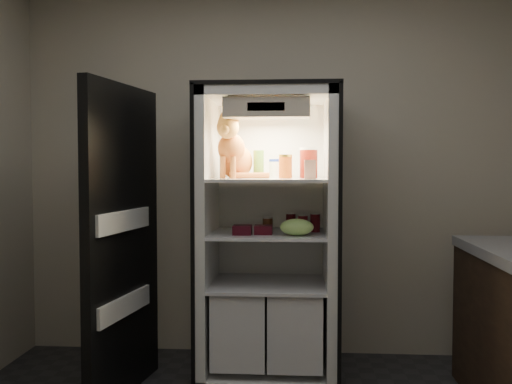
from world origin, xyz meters
TOP-DOWN VIEW (x-y plane):
  - room_shell at (0.00, 0.00)m, footprint 3.60×3.60m
  - refrigerator at (0.00, 1.38)m, footprint 0.90×0.72m
  - fridge_door at (-0.85, 0.95)m, footprint 0.20×0.87m
  - tabby_cat at (-0.23, 1.35)m, footprint 0.36×0.42m
  - parmesan_shaker at (-0.07, 1.38)m, footprint 0.07×0.07m
  - mayo_tub at (0.04, 1.48)m, footprint 0.09×0.09m
  - salsa_jar at (0.11, 1.34)m, footprint 0.09×0.09m
  - pepper_jar at (0.26, 1.41)m, footprint 0.12×0.12m
  - cream_carton at (0.26, 1.15)m, footprint 0.07×0.07m
  - soda_can_a at (0.14, 1.40)m, footprint 0.06×0.06m
  - soda_can_b at (0.30, 1.36)m, footprint 0.07×0.07m
  - soda_can_c at (0.22, 1.28)m, footprint 0.06×0.06m
  - condiment_jar at (-0.01, 1.40)m, footprint 0.07×0.07m
  - grape_bag at (0.18, 1.17)m, footprint 0.21×0.15m
  - berry_box_left at (-0.16, 1.19)m, footprint 0.12×0.12m
  - berry_box_right at (-0.03, 1.22)m, footprint 0.11×0.11m

SIDE VIEW (x-z plane):
  - refrigerator at x=0.00m, z-range -0.15..1.73m
  - fridge_door at x=-0.85m, z-range -0.01..1.84m
  - berry_box_right at x=-0.03m, z-range 0.94..1.00m
  - berry_box_left at x=-0.16m, z-range 0.94..1.00m
  - condiment_jar at x=-0.01m, z-range 0.94..1.03m
  - grape_bag at x=0.18m, z-range 0.94..1.04m
  - soda_can_c at x=0.22m, z-range 0.94..1.06m
  - soda_can_a at x=0.14m, z-range 0.94..1.06m
  - soda_can_b at x=0.30m, z-range 0.94..1.06m
  - cream_carton at x=0.26m, z-range 1.29..1.41m
  - mayo_tub at x=0.04m, z-range 1.29..1.42m
  - salsa_jar at x=0.11m, z-range 1.29..1.44m
  - parmesan_shaker at x=-0.07m, z-range 1.29..1.47m
  - pepper_jar at x=0.26m, z-range 1.29..1.49m
  - tabby_cat at x=-0.23m, z-range 1.24..1.66m
  - room_shell at x=0.00m, z-range -0.18..3.42m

